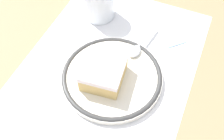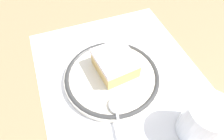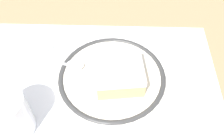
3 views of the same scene
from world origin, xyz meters
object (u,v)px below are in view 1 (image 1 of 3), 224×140
Objects in this scene: plate at (112,77)px; cup at (99,3)px; spoon at (137,48)px; sugar_packet at (175,40)px; cake_slice at (104,72)px.

cup is (0.17, 0.11, 0.03)m from plate.
spoon reaches higher than sugar_packet.
plate is 0.21m from cup.
cake_slice reaches higher than plate.
sugar_packet is at bearing -44.97° from spoon.
plate is 0.09m from spoon.
cup is at bearing 86.75° from sugar_packet.
spoon is at bearing -15.24° from plate.
spoon is at bearing -121.79° from cup.
cake_slice reaches higher than sugar_packet.
cake_slice is at bearing 160.16° from spoon.
cake_slice is 2.00× the size of sugar_packet.
cup reaches higher than plate.
cake_slice is 0.21m from cup.
cup is (0.19, 0.10, 0.00)m from cake_slice.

